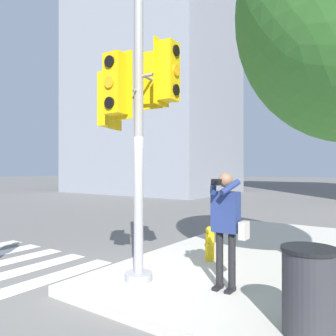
{
  "coord_description": "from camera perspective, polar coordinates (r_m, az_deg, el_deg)",
  "views": [
    {
      "loc": [
        3.91,
        -3.6,
        1.97
      ],
      "look_at": [
        0.9,
        0.73,
        1.99
      ],
      "focal_mm": 35.0,
      "sensor_mm": 36.0,
      "label": 1
    }
  ],
  "objects": [
    {
      "name": "traffic_signal_pole",
      "position": [
        5.45,
        -5.3,
        10.92
      ],
      "size": [
        1.44,
        1.45,
        4.95
      ],
      "color": "#939399",
      "rests_on": "sidewalk_corner"
    },
    {
      "name": "crosswalk_stripes",
      "position": [
        7.96,
        -26.77,
        -14.49
      ],
      "size": [
        3.78,
        2.6,
        0.01
      ],
      "color": "silver",
      "rests_on": "ground_plane"
    },
    {
      "name": "ground_plane",
      "position": [
        5.67,
        -12.57,
        -20.54
      ],
      "size": [
        160.0,
        160.0,
        0.0
      ],
      "primitive_type": "plane",
      "color": "slate"
    },
    {
      "name": "trash_bin",
      "position": [
        4.1,
        23.44,
        -19.09
      ],
      "size": [
        0.6,
        0.6,
        0.95
      ],
      "color": "#2D2D33",
      "rests_on": "sidewalk_corner"
    },
    {
      "name": "fire_hydrant",
      "position": [
        6.69,
        7.29,
        -12.92
      ],
      "size": [
        0.18,
        0.24,
        0.67
      ],
      "color": "yellow",
      "rests_on": "sidewalk_corner"
    },
    {
      "name": "person_photographer",
      "position": [
        5.04,
        10.11,
        -8.78
      ],
      "size": [
        0.58,
        0.54,
        1.75
      ],
      "color": "black",
      "rests_on": "sidewalk_corner"
    },
    {
      "name": "building_left",
      "position": [
        29.66,
        -3.02,
        18.09
      ],
      "size": [
        13.37,
        9.17,
        22.51
      ],
      "color": "gray",
      "rests_on": "ground_plane"
    }
  ]
}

